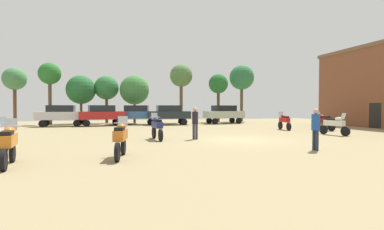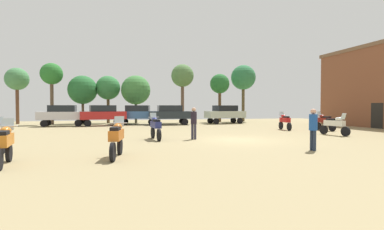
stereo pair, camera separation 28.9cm
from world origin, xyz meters
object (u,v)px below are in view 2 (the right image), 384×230
Objects in this scene: motorcycle_6 at (285,121)px; tree_1 at (182,77)px; motorcycle_1 at (4,143)px; tree_7 at (83,90)px; motorcycle_7 at (335,124)px; tree_2 at (17,80)px; tree_4 at (220,85)px; motorcycle_3 at (117,138)px; tree_6 at (136,90)px; motorcycle_5 at (325,121)px; person_1 at (313,126)px; motorcycle_2 at (156,127)px; tree_3 at (108,88)px; car_5 at (138,113)px; car_1 at (170,113)px; tree_5 at (52,75)px; car_3 at (103,114)px; person_2 at (194,121)px; car_2 at (63,114)px; tree_8 at (243,78)px; car_4 at (225,113)px.

tree_1 reaches higher than motorcycle_6.
tree_7 is (-0.41, 23.67, 3.00)m from motorcycle_1.
motorcycle_7 is 0.36× the size of tree_2.
motorcycle_6 is at bearing -86.00° from tree_4.
tree_4 is at bearing 71.19° from motorcycle_3.
tree_7 is (-11.18, 0.47, -1.72)m from tree_1.
motorcycle_7 is at bearing -56.44° from tree_6.
person_1 reaches higher than motorcycle_5.
motorcycle_1 is at bearing 6.82° from motorcycle_7.
tree_3 reaches higher than motorcycle_2.
motorcycle_6 is 14.81m from car_5.
car_1 is at bearing -52.31° from tree_6.
tree_2 is 0.93× the size of tree_5.
car_3 is at bearing -156.87° from person_1.
tree_2 is (-10.48, 23.78, 4.01)m from motorcycle_3.
person_1 is (-7.56, -8.65, 0.31)m from motorcycle_5.
tree_2 is at bearing 176.88° from tree_4.
person_2 reaches higher than motorcycle_3.
tree_5 is at bearing -51.61° from motorcycle_7.
motorcycle_2 is 1.02× the size of motorcycle_7.
motorcycle_3 is at bearing 164.85° from car_1.
tree_3 is (-14.74, 18.19, 3.26)m from motorcycle_7.
tree_4 is at bearing 100.76° from motorcycle_6.
car_2 reaches higher than motorcycle_7.
motorcycle_2 is at bearing -175.54° from car_3.
motorcycle_5 is 1.16× the size of person_2.
person_1 is at bearing -52.52° from tree_2.
tree_8 reaches higher than tree_3.
motorcycle_6 is 0.35× the size of tree_2.
tree_3 is (-5.30, 18.20, 2.90)m from person_2.
car_3 is at bearing 142.39° from motorcycle_5.
tree_4 reaches higher than person_2.
tree_3 is at bearing 3.33° from tree_7.
tree_2 is at bearing 173.99° from tree_7.
motorcycle_7 is at bearing -45.98° from tree_7.
car_1 is 16.86m from tree_2.
motorcycle_1 is 0.93× the size of motorcycle_2.
tree_4 reaches higher than car_3.
motorcycle_5 is 17.08m from tree_1.
motorcycle_6 is at bearing -92.89° from motorcycle_7.
car_3 reaches higher than motorcycle_3.
person_1 is at bearing 31.87° from motorcycle_7.
tree_1 is at bearing -2.40° from tree_7.
tree_6 is 1.02× the size of tree_7.
tree_1 is at bearing 1.59° from tree_5.
tree_1 is at bearing -3.76° from tree_2.
car_2 is at bearing 83.18° from car_4.
tree_1 is (5.40, 2.94, 4.26)m from car_5.
person_1 reaches higher than motorcycle_6.
car_1 is 13.08m from tree_5.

